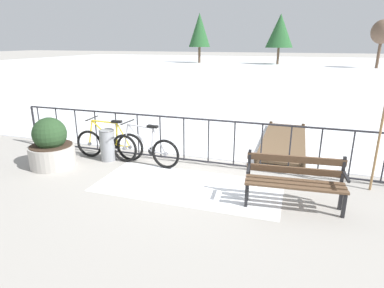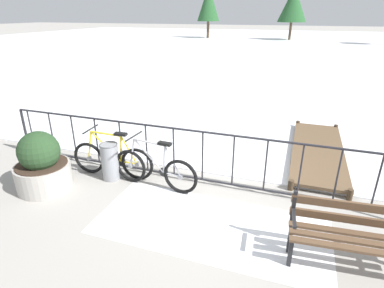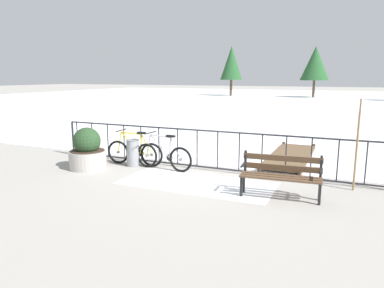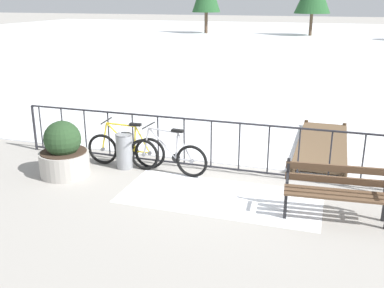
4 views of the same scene
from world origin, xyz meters
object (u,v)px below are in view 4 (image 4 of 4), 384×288
at_px(park_bench, 336,188).
at_px(planter_with_shrub, 64,152).
at_px(trash_bin, 124,151).
at_px(bicycle_near_railing, 126,149).
at_px(bicycle_second, 167,156).

relative_size(park_bench, planter_with_shrub, 1.48).
bearing_deg(trash_bin, park_bench, -12.76).
distance_m(bicycle_near_railing, planter_with_shrub, 1.26).
bearing_deg(bicycle_second, bicycle_near_railing, 173.04).
height_order(park_bench, trash_bin, park_bench).
bearing_deg(bicycle_near_railing, bicycle_second, -6.96).
height_order(planter_with_shrub, trash_bin, planter_with_shrub).
xyz_separation_m(park_bench, trash_bin, (-4.17, 0.95, -0.14)).
height_order(bicycle_near_railing, planter_with_shrub, planter_with_shrub).
relative_size(planter_with_shrub, trash_bin, 1.51).
distance_m(bicycle_second, trash_bin, 0.96).
relative_size(park_bench, trash_bin, 2.23).
bearing_deg(bicycle_near_railing, planter_with_shrub, -139.63).
height_order(bicycle_second, trash_bin, bicycle_second).
relative_size(bicycle_near_railing, planter_with_shrub, 1.54).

